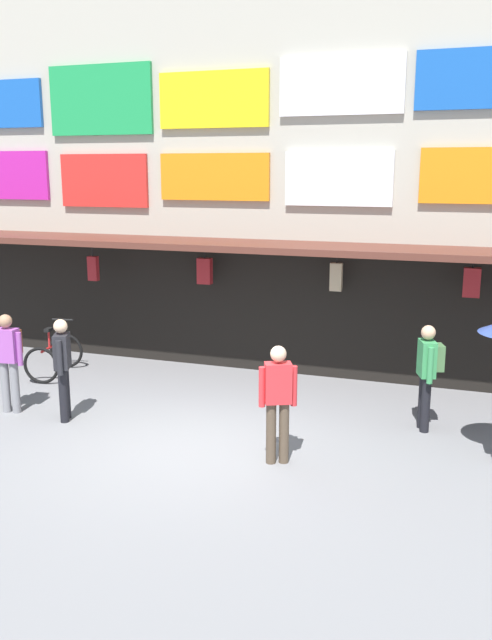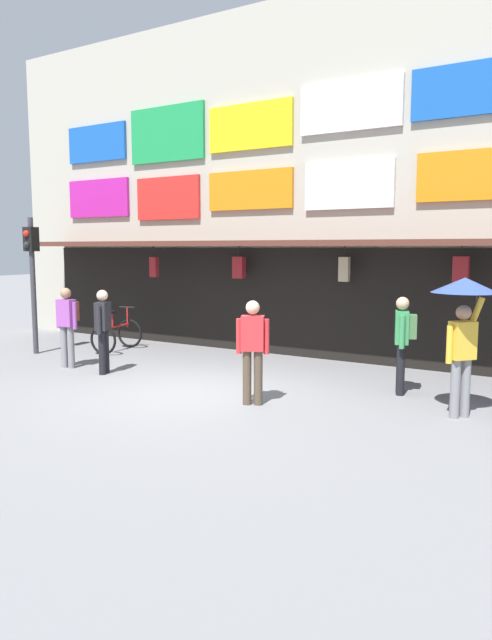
{
  "view_description": "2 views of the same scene",
  "coord_description": "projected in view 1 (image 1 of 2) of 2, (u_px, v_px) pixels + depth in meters",
  "views": [
    {
      "loc": [
        3.76,
        -8.61,
        3.99
      ],
      "look_at": [
        0.26,
        1.53,
        1.6
      ],
      "focal_mm": 37.96,
      "sensor_mm": 36.0,
      "label": 1
    },
    {
      "loc": [
        6.02,
        -8.08,
        2.51
      ],
      "look_at": [
        0.21,
        1.42,
        1.13
      ],
      "focal_mm": 32.92,
      "sensor_mm": 36.0,
      "label": 2
    }
  ],
  "objects": [
    {
      "name": "bicycle_parked",
      "position": [
        54.0,
        356.0,
        13.34
      ],
      "size": [
        0.89,
        1.26,
        1.05
      ],
      "color": "black",
      "rests_on": "ground"
    },
    {
      "name": "pedestrian_in_yellow",
      "position": [
        278.0,
        398.0,
        9.22
      ],
      "size": [
        0.49,
        0.35,
        1.68
      ],
      "color": "brown",
      "rests_on": "ground"
    },
    {
      "name": "pedestrian_in_white",
      "position": [
        9.0,
        355.0,
        11.2
      ],
      "size": [
        0.53,
        0.38,
        1.68
      ],
      "color": "gray",
      "rests_on": "ground"
    },
    {
      "name": "ground_plane",
      "position": [
        196.0,
        445.0,
        10.01
      ],
      "size": [
        80.0,
        80.0,
        0.0
      ],
      "primitive_type": "plane",
      "color": "slate"
    },
    {
      "name": "pedestrian_in_purple",
      "position": [
        428.0,
        369.0,
        10.4
      ],
      "size": [
        0.43,
        0.51,
        1.68
      ],
      "color": "black",
      "rests_on": "ground"
    },
    {
      "name": "pedestrian_in_green",
      "position": [
        63.0,
        364.0,
        10.82
      ],
      "size": [
        0.34,
        0.49,
        1.68
      ],
      "color": "black",
      "rests_on": "ground"
    },
    {
      "name": "shopfront",
      "position": [
        283.0,
        171.0,
        13.37
      ],
      "size": [
        18.0,
        2.6,
        8.0
      ],
      "color": "#B2AD9E",
      "rests_on": "ground"
    }
  ]
}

